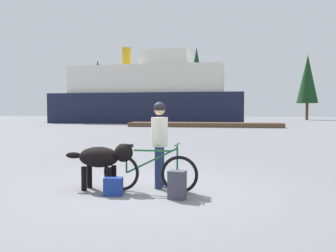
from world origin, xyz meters
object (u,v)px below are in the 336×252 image
(person_cyclist, at_px, (160,137))
(bicycle, at_px, (149,172))
(handbag_pannier, at_px, (113,187))
(ferry_boat, at_px, (149,96))
(dog, at_px, (103,158))
(backpack, at_px, (177,185))

(person_cyclist, bearing_deg, bicycle, -105.68)
(handbag_pannier, height_order, ferry_boat, ferry_boat)
(person_cyclist, bearing_deg, dog, -158.10)
(person_cyclist, bearing_deg, handbag_pannier, -130.06)
(backpack, distance_m, ferry_boat, 36.41)
(handbag_pannier, bearing_deg, bicycle, 35.21)
(person_cyclist, bearing_deg, ferry_boat, 104.17)
(handbag_pannier, bearing_deg, dog, 130.73)
(ferry_boat, bearing_deg, bicycle, -76.16)
(handbag_pannier, bearing_deg, ferry_boat, 102.85)
(person_cyclist, xyz_separation_m, dog, (-0.99, -0.40, -0.39))
(person_cyclist, xyz_separation_m, backpack, (0.47, -0.80, -0.75))
(handbag_pannier, bearing_deg, person_cyclist, 49.94)
(person_cyclist, distance_m, dog, 1.13)
(person_cyclist, bearing_deg, backpack, -59.49)
(handbag_pannier, distance_m, ferry_boat, 36.14)
(bicycle, bearing_deg, person_cyclist, 74.32)
(bicycle, xyz_separation_m, dog, (-0.88, -0.00, 0.23))
(bicycle, relative_size, handbag_pannier, 5.52)
(handbag_pannier, xyz_separation_m, ferry_boat, (-8.01, 35.10, 3.07))
(person_cyclist, height_order, handbag_pannier, person_cyclist)
(bicycle, bearing_deg, ferry_boat, 103.84)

